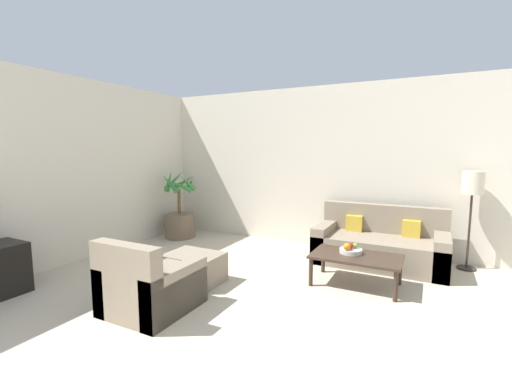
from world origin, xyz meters
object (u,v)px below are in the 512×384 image
object	(u,v)px
fruit_bowl	(351,251)
armchair	(150,286)
apple_red	(351,246)
floor_lamp	(472,190)
ottoman	(194,268)
sofa_loveseat	(379,245)
orange_fruit	(347,247)
potted_palm	(180,217)
coffee_table	(356,259)
apple_green	(356,245)

from	to	relation	value
fruit_bowl	armchair	bearing A→B (deg)	-134.47
apple_red	armchair	xyz separation A→B (m)	(-1.66, -1.71, -0.21)
floor_lamp	armchair	xyz separation A→B (m)	(-3.01, -2.93, -0.86)
ottoman	armchair	bearing A→B (deg)	-85.42
fruit_bowl	ottoman	xyz separation A→B (m)	(-1.73, -0.88, -0.22)
sofa_loveseat	orange_fruit	distance (m)	1.04
potted_palm	ottoman	bearing A→B (deg)	-45.95
coffee_table	fruit_bowl	distance (m)	0.12
ottoman	floor_lamp	bearing A→B (deg)	34.48
apple_red	ottoman	world-z (taller)	apple_red
apple_green	ottoman	size ratio (longest dim) A/B	0.10
apple_red	apple_green	xyz separation A→B (m)	(0.05, 0.06, -0.00)
coffee_table	apple_green	xyz separation A→B (m)	(-0.03, 0.12, 0.13)
coffee_table	orange_fruit	world-z (taller)	orange_fruit
potted_palm	coffee_table	world-z (taller)	potted_palm
coffee_table	apple_green	world-z (taller)	apple_green
apple_green	potted_palm	bearing A→B (deg)	168.15
floor_lamp	ottoman	xyz separation A→B (m)	(-3.07, -2.11, -0.93)
apple_red	orange_fruit	size ratio (longest dim) A/B	0.80
apple_green	orange_fruit	bearing A→B (deg)	-117.57
coffee_table	orange_fruit	size ratio (longest dim) A/B	11.86
coffee_table	fruit_bowl	bearing A→B (deg)	141.21
ottoman	orange_fruit	bearing A→B (deg)	25.23
potted_palm	apple_red	bearing A→B (deg)	-12.95
sofa_loveseat	floor_lamp	size ratio (longest dim) A/B	1.31
potted_palm	sofa_loveseat	xyz separation A→B (m)	(3.56, 0.14, -0.12)
coffee_table	armchair	bearing A→B (deg)	-136.87
floor_lamp	ottoman	bearing A→B (deg)	-145.52
apple_red	armchair	world-z (taller)	armchair
floor_lamp	fruit_bowl	xyz separation A→B (m)	(-1.34, -1.23, -0.71)
fruit_bowl	orange_fruit	world-z (taller)	orange_fruit
potted_palm	apple_green	distance (m)	3.45
apple_red	sofa_loveseat	bearing A→B (deg)	75.81
coffee_table	armchair	size ratio (longest dim) A/B	1.26
fruit_bowl	apple_green	xyz separation A→B (m)	(0.04, 0.06, 0.06)
floor_lamp	apple_green	world-z (taller)	floor_lamp
orange_fruit	ottoman	bearing A→B (deg)	-154.77
sofa_loveseat	armchair	world-z (taller)	sofa_loveseat
coffee_table	apple_red	bearing A→B (deg)	141.22
potted_palm	fruit_bowl	distance (m)	3.42
sofa_loveseat	potted_palm	bearing A→B (deg)	-177.79
sofa_loveseat	orange_fruit	size ratio (longest dim) A/B	20.09
apple_green	armchair	distance (m)	2.47
potted_palm	ottoman	distance (m)	2.31
coffee_table	apple_green	size ratio (longest dim) A/B	16.08
armchair	coffee_table	bearing A→B (deg)	43.13
armchair	ottoman	world-z (taller)	armchair
sofa_loveseat	apple_green	size ratio (longest dim) A/B	27.26
orange_fruit	coffee_table	bearing A→B (deg)	9.27
armchair	floor_lamp	bearing A→B (deg)	44.22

